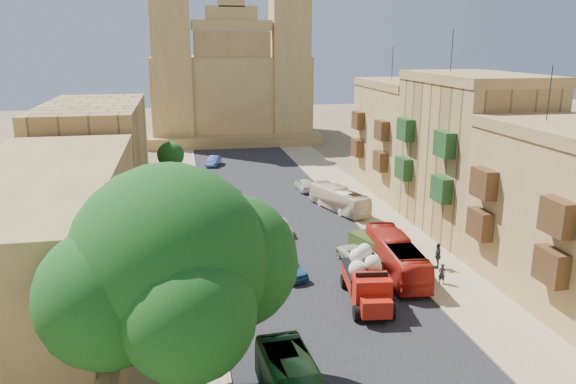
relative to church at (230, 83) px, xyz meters
name	(u,v)px	position (x,y,z in m)	size (l,w,h in m)	color
road_surface	(280,222)	(0.00, -48.61, -9.51)	(14.00, 140.00, 0.01)	black
sidewalk_east	(376,217)	(9.50, -48.61, -9.51)	(5.00, 140.00, 0.01)	#9B8966
sidewalk_west	(177,229)	(-9.50, -48.61, -9.51)	(5.00, 140.00, 0.01)	#9B8966
kerb_east	(352,218)	(7.00, -48.61, -9.46)	(0.25, 140.00, 0.12)	#9B8966
kerb_west	(204,226)	(-7.00, -48.61, -9.46)	(0.25, 140.00, 0.12)	#9B8966
townhouse_c	(470,154)	(15.95, -53.61, -2.61)	(9.00, 14.00, 17.40)	tan
townhouse_d	(406,137)	(15.95, -39.61, -3.36)	(9.00, 14.00, 15.90)	#A6834B
west_wall	(134,263)	(-12.50, -58.61, -8.62)	(1.00, 40.00, 1.80)	#A6834B
west_building_low	(42,233)	(-18.00, -60.61, -5.32)	(10.00, 28.00, 8.40)	olive
west_building_mid	(95,150)	(-18.00, -34.61, -4.52)	(10.00, 22.00, 10.00)	tan
church	(230,83)	(0.00, 0.00, 0.00)	(28.00, 22.50, 36.30)	#A6834B
ficus_tree	(172,269)	(-9.40, -74.61, -2.75)	(11.44, 10.53, 11.44)	#392A1C
street_tree_a	(166,275)	(-10.00, -66.61, -6.36)	(3.07, 3.07, 4.71)	#392A1C
street_tree_b	(168,214)	(-10.00, -54.61, -6.27)	(3.15, 3.15, 4.85)	#392A1C
street_tree_c	(170,178)	(-10.00, -42.61, -6.20)	(3.22, 3.22, 4.96)	#392A1C
street_tree_d	(171,155)	(-10.00, -30.61, -6.22)	(3.20, 3.20, 4.92)	#392A1C
red_truck	(367,279)	(2.52, -66.13, -7.89)	(3.20, 6.55, 3.69)	#AB190D
olive_pickup	(372,247)	(5.52, -58.61, -8.71)	(2.88, 4.32, 1.64)	#30461A
bus_red_east	(396,256)	(6.15, -61.99, -8.18)	(2.24, 9.59, 2.67)	red
bus_cream_east	(339,199)	(6.50, -45.93, -8.34)	(1.97, 8.43, 2.35)	beige
car_blue_a	(286,266)	(-1.75, -60.90, -8.79)	(1.70, 4.24, 1.44)	#2B5D93
car_white_a	(280,227)	(-0.50, -51.64, -8.92)	(1.26, 3.63, 1.19)	silver
car_cream	(360,255)	(4.19, -59.64, -8.82)	(2.29, 4.97, 1.38)	beige
car_dkblue	(227,190)	(-3.98, -37.88, -8.90)	(1.73, 4.24, 1.23)	#131746
car_white_b	(305,185)	(4.84, -37.67, -8.81)	(1.66, 4.12, 1.40)	silver
car_blue_b	(214,161)	(-4.45, -22.18, -8.87)	(1.37, 3.94, 1.30)	#3F57A6
pedestrian_a	(442,274)	(8.63, -64.29, -8.77)	(0.54, 0.36, 1.49)	#28262B
pedestrian_c	(438,256)	(9.58, -61.66, -8.53)	(1.15, 0.48, 1.96)	#27282E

